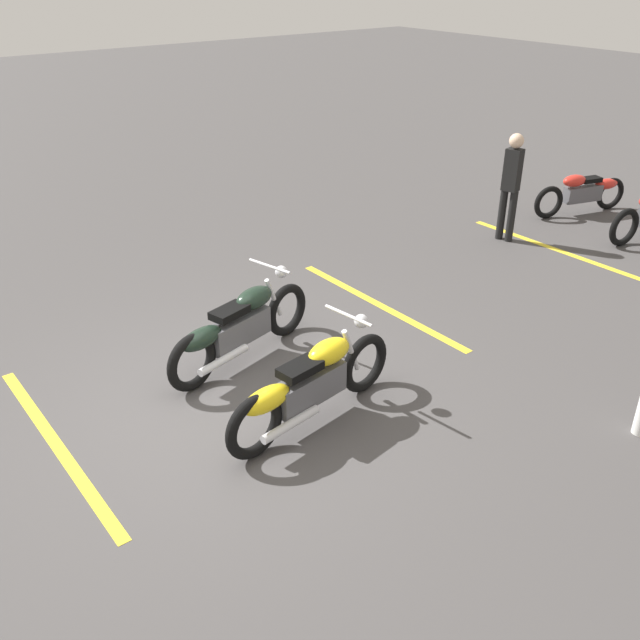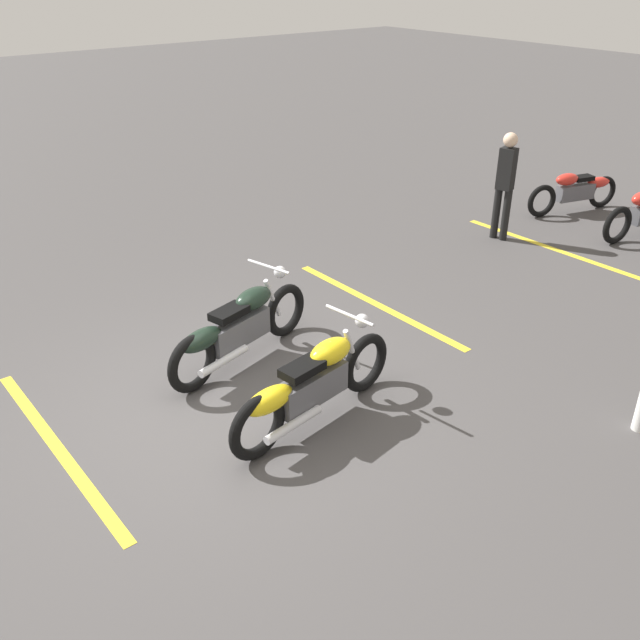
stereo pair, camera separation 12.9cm
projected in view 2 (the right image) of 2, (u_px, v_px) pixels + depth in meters
The scene contains 8 objects.
ground_plane at pixel (231, 407), 7.23m from camera, with size 60.00×60.00×0.00m, color #474444.
motorcycle_bright_foreground at pixel (311, 385), 6.78m from camera, with size 2.22×0.69×1.04m.
motorcycle_dark_foreground at pixel (238, 327), 7.81m from camera, with size 2.18×0.82×1.04m.
motorcycle_row_right at pixel (576, 190), 12.50m from camera, with size 1.93×0.62×0.74m.
bystander_secondary at pixel (505, 181), 11.04m from camera, with size 0.24×0.29×1.76m.
parking_stripe_near at pixel (57, 448), 6.63m from camera, with size 3.20×0.12×0.01m, color yellow.
parking_stripe_mid at pixel (377, 304), 9.34m from camera, with size 3.20×0.12×0.01m, color yellow.
parking_stripe_far at pixel (549, 247), 11.14m from camera, with size 3.20×0.12×0.01m, color yellow.
Camera 2 is at (-2.91, -5.26, 4.23)m, focal length 38.57 mm.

